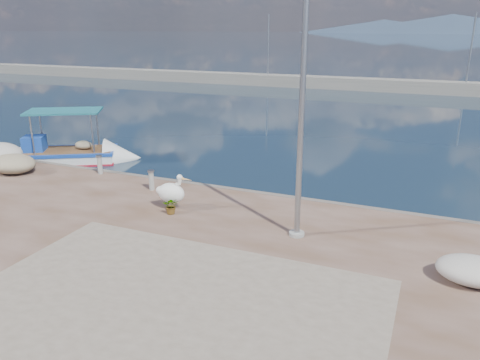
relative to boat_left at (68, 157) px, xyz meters
name	(u,v)px	position (x,y,z in m)	size (l,w,h in m)	color
ground	(185,266)	(10.26, -6.85, -0.23)	(1400.00, 1400.00, 0.00)	#162635
quay_patch	(155,318)	(11.26, -9.85, 0.28)	(9.00, 7.00, 0.01)	gray
breakwater	(379,85)	(10.26, 33.15, 0.38)	(120.00, 2.20, 7.50)	gray
mountains	(447,25)	(14.66, 643.15, 9.28)	(370.00, 280.00, 22.00)	#28384C
boat_left	(68,157)	(0.00, 0.00, 0.00)	(6.21, 4.75, 2.90)	white
pelican	(172,192)	(8.46, -4.46, 0.85)	(1.25, 0.60, 1.21)	tan
lamp_post	(302,121)	(12.78, -4.83, 3.57)	(0.44, 0.96, 7.00)	gray
bollard_near	(151,179)	(6.79, -3.11, 0.68)	(0.25, 0.25, 0.75)	gray
bollard_far	(100,164)	(3.78, -2.25, 0.70)	(0.26, 0.26, 0.78)	gray
potted_plant	(171,206)	(8.65, -4.82, 0.55)	(0.49, 0.43, 0.55)	#33722D
net_pile_b	(13,164)	(0.43, -3.49, 0.65)	(1.94, 1.51, 0.75)	#BCAC8B
net_pile_d	(473,271)	(17.25, -5.76, 0.58)	(1.62, 1.22, 0.61)	beige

